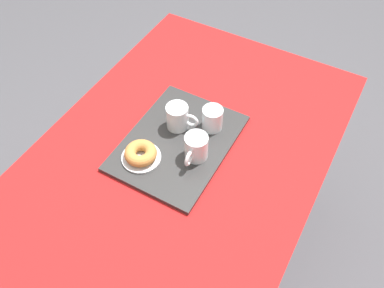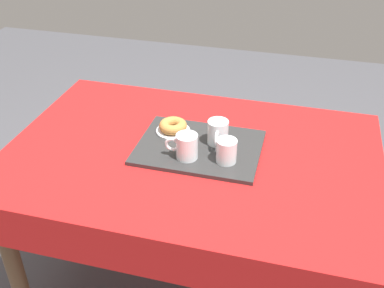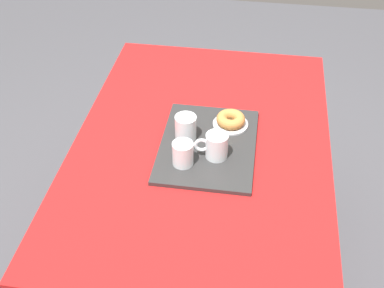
% 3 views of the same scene
% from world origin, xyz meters
% --- Properties ---
extents(ground_plane, '(6.00, 6.00, 0.00)m').
position_xyz_m(ground_plane, '(0.00, 0.00, 0.00)').
color(ground_plane, '#47474C').
extents(dining_table, '(1.37, 0.93, 0.77)m').
position_xyz_m(dining_table, '(0.00, 0.00, 0.67)').
color(dining_table, red).
rests_on(dining_table, ground).
extents(serving_tray, '(0.45, 0.34, 0.02)m').
position_xyz_m(serving_tray, '(-0.02, -0.03, 0.78)').
color(serving_tray, '#2D2D2D').
rests_on(serving_tray, dining_table).
extents(tea_mug_left, '(0.08, 0.12, 0.09)m').
position_xyz_m(tea_mug_left, '(-0.08, -0.06, 0.83)').
color(tea_mug_left, white).
rests_on(tea_mug_left, serving_tray).
extents(tea_mug_right, '(0.12, 0.08, 0.09)m').
position_xyz_m(tea_mug_right, '(0.00, 0.06, 0.83)').
color(tea_mug_right, white).
rests_on(tea_mug_right, serving_tray).
extents(water_glass_near, '(0.07, 0.07, 0.09)m').
position_xyz_m(water_glass_near, '(-0.14, 0.05, 0.83)').
color(water_glass_near, white).
rests_on(water_glass_near, serving_tray).
extents(donut_plate_left, '(0.13, 0.13, 0.01)m').
position_xyz_m(donut_plate_left, '(0.10, -0.09, 0.79)').
color(donut_plate_left, silver).
rests_on(donut_plate_left, serving_tray).
extents(sugar_donut_left, '(0.11, 0.11, 0.04)m').
position_xyz_m(sugar_donut_left, '(0.10, -0.09, 0.81)').
color(sugar_donut_left, '#BC7F3D').
rests_on(sugar_donut_left, donut_plate_left).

